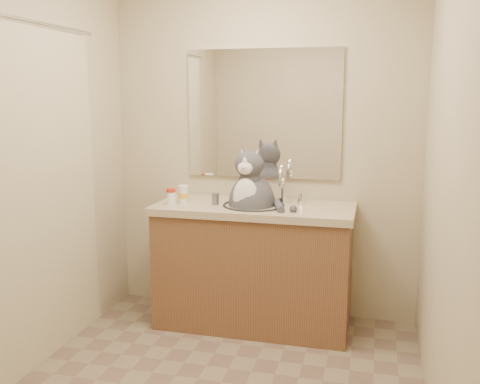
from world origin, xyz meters
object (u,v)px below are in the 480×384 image
Objects in this scene: pill_bottle_orange at (183,194)px; grey_canister at (215,199)px; cat at (251,199)px; pill_bottle_redcap at (171,196)px.

pill_bottle_orange reaches higher than grey_canister.
pill_bottle_orange is at bearing 175.46° from grey_canister.
cat reaches higher than pill_bottle_redcap.
pill_bottle_orange is at bearing -170.31° from cat.
grey_canister is (0.24, -0.02, -0.02)m from pill_bottle_orange.
pill_bottle_redcap is 0.91× the size of pill_bottle_orange.
pill_bottle_redcap is at bearing -167.75° from grey_canister.
cat reaches higher than grey_canister.
pill_bottle_orange is 1.50× the size of grey_canister.
pill_bottle_orange is 0.24m from grey_canister.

